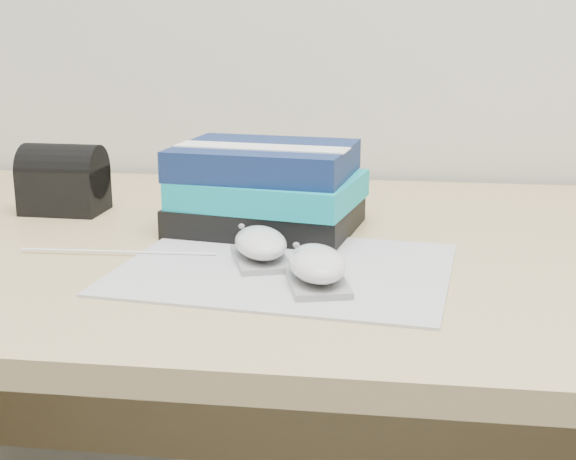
# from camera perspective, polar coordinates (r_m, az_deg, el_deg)

# --- Properties ---
(desk) EXTENTS (1.60, 0.80, 0.73)m
(desk) POSITION_cam_1_polar(r_m,az_deg,el_deg) (1.16, 3.84, -11.12)
(desk) COLOR tan
(desk) RESTS_ON ground
(mousepad) EXTENTS (0.40, 0.32, 0.00)m
(mousepad) POSITION_cam_1_polar(r_m,az_deg,el_deg) (0.91, -0.20, -2.75)
(mousepad) COLOR #9899A0
(mousepad) RESTS_ON desk
(mouse_rear) EXTENTS (0.09, 0.12, 0.04)m
(mouse_rear) POSITION_cam_1_polar(r_m,az_deg,el_deg) (0.92, -1.96, -1.11)
(mouse_rear) COLOR gray
(mouse_rear) RESTS_ON mousepad
(mouse_front) EXTENTS (0.08, 0.12, 0.05)m
(mouse_front) POSITION_cam_1_polar(r_m,az_deg,el_deg) (0.84, 2.07, -2.60)
(mouse_front) COLOR gray
(mouse_front) RESTS_ON mousepad
(usb_cable) EXTENTS (0.24, 0.01, 0.00)m
(usb_cable) POSITION_cam_1_polar(r_m,az_deg,el_deg) (0.98, -12.00, -1.52)
(usb_cable) COLOR white
(usb_cable) RESTS_ON mousepad
(book_stack) EXTENTS (0.26, 0.22, 0.12)m
(book_stack) POSITION_cam_1_polar(r_m,az_deg,el_deg) (1.06, -1.51, 2.97)
(book_stack) COLOR black
(book_stack) RESTS_ON desk
(pouch) EXTENTS (0.12, 0.08, 0.10)m
(pouch) POSITION_cam_1_polar(r_m,az_deg,el_deg) (1.21, -15.68, 3.47)
(pouch) COLOR black
(pouch) RESTS_ON desk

